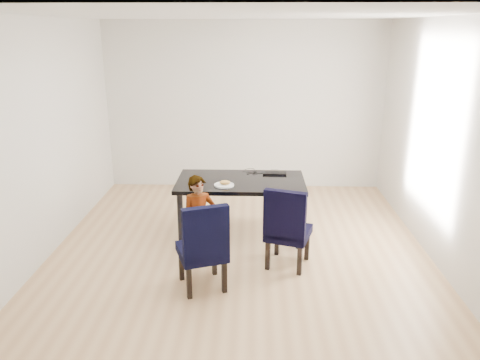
{
  "coord_description": "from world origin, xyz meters",
  "views": [
    {
      "loc": [
        0.16,
        -5.08,
        2.58
      ],
      "look_at": [
        0.0,
        0.2,
        0.85
      ],
      "focal_mm": 35.0,
      "sensor_mm": 36.0,
      "label": 1
    }
  ],
  "objects_px": {
    "chair_left": "(202,244)",
    "laptop": "(275,172)",
    "chair_right": "(289,226)",
    "plate": "(224,185)",
    "dining_table": "(241,208)",
    "child": "(199,221)"
  },
  "relations": [
    {
      "from": "chair_left",
      "to": "laptop",
      "type": "xyz_separation_m",
      "value": [
        0.8,
        1.59,
        0.28
      ]
    },
    {
      "from": "plate",
      "to": "laptop",
      "type": "distance_m",
      "value": 0.83
    },
    {
      "from": "chair_right",
      "to": "plate",
      "type": "distance_m",
      "value": 0.98
    },
    {
      "from": "dining_table",
      "to": "plate",
      "type": "relative_size",
      "value": 6.55
    },
    {
      "from": "child",
      "to": "plate",
      "type": "height_order",
      "value": "child"
    },
    {
      "from": "chair_right",
      "to": "child",
      "type": "distance_m",
      "value": 1.0
    },
    {
      "from": "dining_table",
      "to": "plate",
      "type": "height_order",
      "value": "plate"
    },
    {
      "from": "chair_left",
      "to": "plate",
      "type": "relative_size",
      "value": 3.92
    },
    {
      "from": "child",
      "to": "chair_left",
      "type": "bearing_deg",
      "value": -104.89
    },
    {
      "from": "chair_right",
      "to": "child",
      "type": "height_order",
      "value": "child"
    },
    {
      "from": "plate",
      "to": "laptop",
      "type": "bearing_deg",
      "value": 40.09
    },
    {
      "from": "plate",
      "to": "laptop",
      "type": "xyz_separation_m",
      "value": [
        0.63,
        0.53,
        0.01
      ]
    },
    {
      "from": "chair_right",
      "to": "laptop",
      "type": "distance_m",
      "value": 1.14
    },
    {
      "from": "dining_table",
      "to": "chair_right",
      "type": "relative_size",
      "value": 1.68
    },
    {
      "from": "dining_table",
      "to": "chair_right",
      "type": "distance_m",
      "value": 0.96
    },
    {
      "from": "chair_left",
      "to": "child",
      "type": "height_order",
      "value": "child"
    },
    {
      "from": "child",
      "to": "chair_right",
      "type": "bearing_deg",
      "value": -23.8
    },
    {
      "from": "dining_table",
      "to": "chair_left",
      "type": "xyz_separation_m",
      "value": [
        -0.36,
        -1.28,
        0.1
      ]
    },
    {
      "from": "dining_table",
      "to": "laptop",
      "type": "bearing_deg",
      "value": 35.76
    },
    {
      "from": "child",
      "to": "laptop",
      "type": "xyz_separation_m",
      "value": [
        0.88,
        1.1,
        0.24
      ]
    },
    {
      "from": "dining_table",
      "to": "laptop",
      "type": "distance_m",
      "value": 0.66
    },
    {
      "from": "chair_left",
      "to": "child",
      "type": "bearing_deg",
      "value": 79.25
    }
  ]
}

